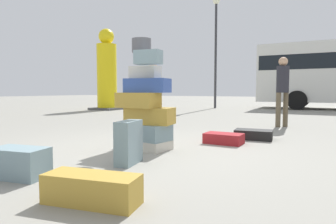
# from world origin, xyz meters

# --- Properties ---
(ground_plane) EXTENTS (80.00, 80.00, 0.00)m
(ground_plane) POSITION_xyz_m (0.00, 0.00, 0.00)
(ground_plane) COLOR gray
(suitcase_tower) EXTENTS (0.89, 0.60, 1.70)m
(suitcase_tower) POSITION_xyz_m (0.02, 0.18, 0.64)
(suitcase_tower) COLOR beige
(suitcase_tower) RESTS_ON ground
(suitcase_black_white_trunk) EXTENTS (0.71, 0.47, 0.18)m
(suitcase_black_white_trunk) POSITION_xyz_m (1.29, 1.90, 0.09)
(suitcase_black_white_trunk) COLOR black
(suitcase_black_white_trunk) RESTS_ON ground
(suitcase_slate_left_side) EXTENTS (0.27, 0.46, 0.54)m
(suitcase_slate_left_side) POSITION_xyz_m (0.34, -0.71, 0.27)
(suitcase_slate_left_side) COLOR gray
(suitcase_slate_left_side) RESTS_ON ground
(suitcase_tan_behind_tower) EXTENTS (0.82, 0.43, 0.24)m
(suitcase_tan_behind_tower) POSITION_xyz_m (0.84, -1.90, 0.12)
(suitcase_tan_behind_tower) COLOR #B28C33
(suitcase_tan_behind_tower) RESTS_ON ground
(suitcase_slate_foreground_far) EXTENTS (0.64, 0.43, 0.31)m
(suitcase_slate_foreground_far) POSITION_xyz_m (-0.33, -1.73, 0.16)
(suitcase_slate_foreground_far) COLOR gray
(suitcase_slate_foreground_far) RESTS_ON ground
(suitcase_maroon_foreground_near) EXTENTS (0.64, 0.38, 0.18)m
(suitcase_maroon_foreground_near) POSITION_xyz_m (0.94, 1.20, 0.09)
(suitcase_maroon_foreground_near) COLOR maroon
(suitcase_maroon_foreground_near) RESTS_ON ground
(person_bearded_onlooker) EXTENTS (0.30, 0.33, 1.61)m
(person_bearded_onlooker) POSITION_xyz_m (-1.48, 2.85, 0.96)
(person_bearded_onlooker) COLOR black
(person_bearded_onlooker) RESTS_ON ground
(person_tourist_with_camera) EXTENTS (0.30, 0.30, 1.73)m
(person_tourist_with_camera) POSITION_xyz_m (1.48, 4.14, 1.03)
(person_tourist_with_camera) COLOR brown
(person_tourist_with_camera) RESTS_ON ground
(yellow_dummy_statue) EXTENTS (1.29, 1.29, 3.78)m
(yellow_dummy_statue) POSITION_xyz_m (-6.72, 7.27, 1.67)
(yellow_dummy_statue) COLOR yellow
(yellow_dummy_statue) RESTS_ON ground
(lamp_post) EXTENTS (0.36, 0.36, 5.58)m
(lamp_post) POSITION_xyz_m (-2.62, 10.83, 3.69)
(lamp_post) COLOR #333338
(lamp_post) RESTS_ON ground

